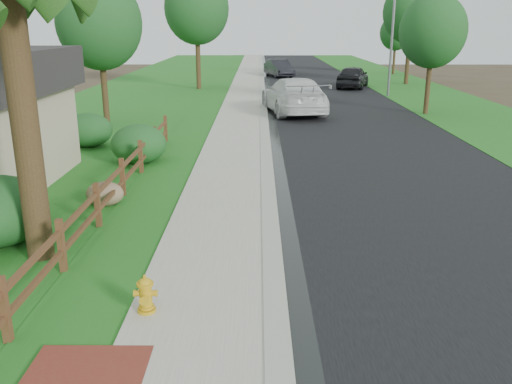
{
  "coord_description": "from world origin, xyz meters",
  "views": [
    {
      "loc": [
        0.11,
        -6.62,
        4.55
      ],
      "look_at": [
        0.06,
        4.85,
        1.0
      ],
      "focal_mm": 38.0,
      "sensor_mm": 36.0,
      "label": 1
    }
  ],
  "objects_px": {
    "streetlight": "(391,25)",
    "white_suv": "(294,95)",
    "ranch_fence": "(111,188)",
    "fire_hydrant": "(146,295)",
    "dark_car_mid": "(353,77)"
  },
  "relations": [
    {
      "from": "dark_car_mid",
      "to": "streetlight",
      "type": "bearing_deg",
      "value": 122.63
    },
    {
      "from": "streetlight",
      "to": "white_suv",
      "type": "bearing_deg",
      "value": -132.93
    },
    {
      "from": "ranch_fence",
      "to": "fire_hydrant",
      "type": "xyz_separation_m",
      "value": [
        1.9,
        -5.21,
        -0.22
      ]
    },
    {
      "from": "white_suv",
      "to": "streetlight",
      "type": "height_order",
      "value": "streetlight"
    },
    {
      "from": "dark_car_mid",
      "to": "white_suv",
      "type": "bearing_deg",
      "value": 84.93
    },
    {
      "from": "ranch_fence",
      "to": "white_suv",
      "type": "distance_m",
      "value": 16.98
    },
    {
      "from": "fire_hydrant",
      "to": "white_suv",
      "type": "distance_m",
      "value": 21.57
    },
    {
      "from": "ranch_fence",
      "to": "white_suv",
      "type": "height_order",
      "value": "white_suv"
    },
    {
      "from": "ranch_fence",
      "to": "fire_hydrant",
      "type": "distance_m",
      "value": 5.55
    },
    {
      "from": "white_suv",
      "to": "streetlight",
      "type": "distance_m",
      "value": 10.26
    },
    {
      "from": "white_suv",
      "to": "streetlight",
      "type": "relative_size",
      "value": 0.81
    },
    {
      "from": "fire_hydrant",
      "to": "ranch_fence",
      "type": "bearing_deg",
      "value": 110.03
    },
    {
      "from": "white_suv",
      "to": "dark_car_mid",
      "type": "height_order",
      "value": "white_suv"
    },
    {
      "from": "ranch_fence",
      "to": "dark_car_mid",
      "type": "distance_m",
      "value": 30.25
    },
    {
      "from": "fire_hydrant",
      "to": "streetlight",
      "type": "height_order",
      "value": "streetlight"
    }
  ]
}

